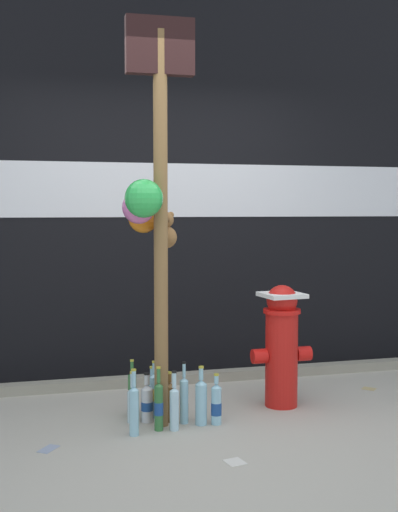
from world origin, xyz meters
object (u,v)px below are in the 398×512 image
(bottle_9, at_px, (169,401))
(bottle_11, at_px, (216,404))
(fire_hydrant, at_px, (282,343))
(bottle_10, at_px, (132,394))
(bottle_4, at_px, (159,406))
(bottle_7, at_px, (134,409))
(bottle_2, at_px, (133,402))
(bottle_8, at_px, (174,406))
(memorial_post, at_px, (152,188))
(bottle_3, at_px, (152,395))
(bottle_1, at_px, (184,399))
(bottle_5, at_px, (201,401))
(bottle_0, at_px, (154,394))
(bottle_6, at_px, (147,402))

(bottle_9, bearing_deg, bottle_11, -25.01)
(fire_hydrant, height_order, bottle_10, fire_hydrant)
(bottle_4, distance_m, bottle_7, 0.18)
(fire_hydrant, bearing_deg, bottle_2, -174.90)
(bottle_8, height_order, bottle_11, bottle_8)
(memorial_post, height_order, fire_hydrant, memorial_post)
(bottle_7, height_order, bottle_11, bottle_7)
(memorial_post, relative_size, fire_hydrant, 2.99)
(bottle_10, bearing_deg, bottle_3, 6.04)
(bottle_1, distance_m, bottle_10, 0.41)
(bottle_2, xyz_separation_m, bottle_5, (0.43, -0.16, 0.02))
(bottle_0, relative_size, bottle_2, 1.13)
(bottle_6, bearing_deg, bottle_3, 69.66)
(bottle_10, bearing_deg, bottle_4, -72.23)
(bottle_0, relative_size, bottle_11, 1.15)
(bottle_3, bearing_deg, bottle_6, -110.34)
(fire_hydrant, xyz_separation_m, bottle_3, (-0.94, 0.08, -0.33))
(bottle_3, bearing_deg, bottle_8, -80.04)
(memorial_post, xyz_separation_m, bottle_11, (0.41, -0.09, -1.43))
(bottle_10, bearing_deg, bottle_2, -96.72)
(bottle_4, xyz_separation_m, bottle_9, (0.10, 0.16, -0.02))
(bottle_4, relative_size, bottle_11, 1.22)
(bottle_3, distance_m, bottle_7, 0.48)
(memorial_post, distance_m, bottle_6, 1.43)
(bottle_7, bearing_deg, bottle_5, 11.51)
(bottle_5, bearing_deg, bottle_11, -9.72)
(bottle_1, xyz_separation_m, bottle_6, (-0.23, 0.09, -0.03))
(bottle_0, height_order, bottle_11, bottle_0)
(memorial_post, bearing_deg, fire_hydrant, 10.70)
(fire_hydrant, height_order, bottle_9, fire_hydrant)
(memorial_post, height_order, bottle_7, memorial_post)
(bottle_1, distance_m, bottle_2, 0.34)
(bottle_1, xyz_separation_m, bottle_9, (-0.09, 0.06, -0.02))
(fire_hydrant, bearing_deg, bottle_4, -162.81)
(fire_hydrant, bearing_deg, bottle_0, -178.35)
(bottle_3, bearing_deg, bottle_11, -44.06)
(bottle_4, xyz_separation_m, bottle_5, (0.29, 0.04, -0.00))
(bottle_11, bearing_deg, bottle_5, 170.28)
(bottle_9, bearing_deg, bottle_1, -35.01)
(fire_hydrant, bearing_deg, bottle_8, -159.70)
(bottle_5, relative_size, bottle_8, 1.01)
(bottle_3, xyz_separation_m, bottle_5, (0.27, -0.34, 0.03))
(fire_hydrant, xyz_separation_m, bottle_7, (-1.13, -0.35, -0.29))
(bottle_8, bearing_deg, bottle_4, 167.08)
(bottle_6, xyz_separation_m, bottle_11, (0.44, -0.17, 0.00))
(bottle_4, relative_size, bottle_7, 0.98)
(bottle_0, height_order, bottle_7, bottle_7)
(memorial_post, relative_size, bottle_6, 7.91)
(bottle_2, distance_m, bottle_8, 0.32)
(bottle_7, bearing_deg, bottle_9, 37.97)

